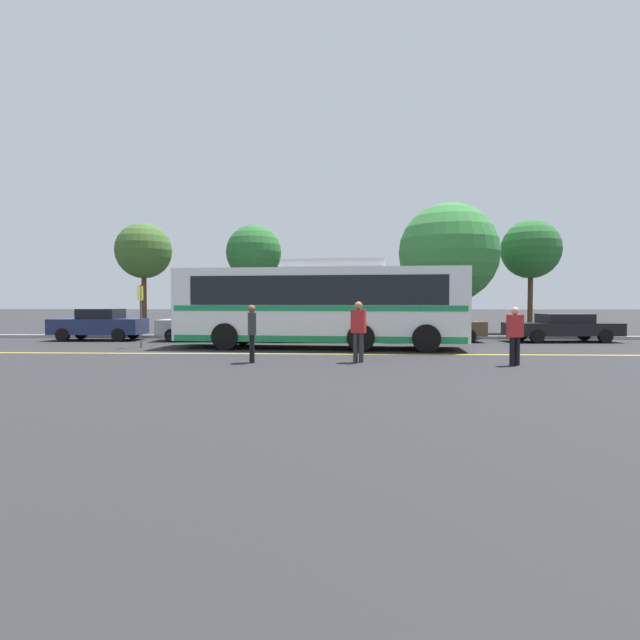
{
  "coord_description": "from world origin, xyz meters",
  "views": [
    {
      "loc": [
        1.55,
        -19.47,
        1.77
      ],
      "look_at": [
        0.79,
        -0.27,
        1.09
      ],
      "focal_mm": 28.0,
      "sensor_mm": 36.0,
      "label": 1
    }
  ],
  "objects_px": {
    "parked_car_0": "(100,324)",
    "parked_car_1": "(204,324)",
    "bus_stop_sign": "(141,308)",
    "tree_2": "(254,253)",
    "transit_bus": "(320,303)",
    "pedestrian_0": "(358,328)",
    "parked_car_3": "(432,325)",
    "parked_car_2": "(312,327)",
    "tree_0": "(448,253)",
    "tree_1": "(144,251)",
    "pedestrian_1": "(515,332)",
    "pedestrian_2": "(252,330)",
    "tree_3": "(531,250)"
  },
  "relations": [
    {
      "from": "pedestrian_1",
      "to": "tree_2",
      "type": "height_order",
      "value": "tree_2"
    },
    {
      "from": "transit_bus",
      "to": "parked_car_1",
      "type": "relative_size",
      "value": 2.78
    },
    {
      "from": "parked_car_0",
      "to": "parked_car_2",
      "type": "bearing_deg",
      "value": -93.38
    },
    {
      "from": "transit_bus",
      "to": "parked_car_1",
      "type": "bearing_deg",
      "value": 62.14
    },
    {
      "from": "tree_2",
      "to": "tree_0",
      "type": "bearing_deg",
      "value": -13.55
    },
    {
      "from": "parked_car_3",
      "to": "bus_stop_sign",
      "type": "xyz_separation_m",
      "value": [
        -11.99,
        -3.52,
        0.81
      ]
    },
    {
      "from": "transit_bus",
      "to": "parked_car_0",
      "type": "bearing_deg",
      "value": 76.09
    },
    {
      "from": "parked_car_0",
      "to": "tree_0",
      "type": "xyz_separation_m",
      "value": [
        16.86,
        3.28,
        3.57
      ]
    },
    {
      "from": "pedestrian_0",
      "to": "parked_car_3",
      "type": "bearing_deg",
      "value": -97.57
    },
    {
      "from": "parked_car_3",
      "to": "parked_car_2",
      "type": "bearing_deg",
      "value": -93.29
    },
    {
      "from": "pedestrian_1",
      "to": "pedestrian_2",
      "type": "height_order",
      "value": "pedestrian_2"
    },
    {
      "from": "tree_2",
      "to": "transit_bus",
      "type": "bearing_deg",
      "value": -66.03
    },
    {
      "from": "pedestrian_1",
      "to": "bus_stop_sign",
      "type": "height_order",
      "value": "bus_stop_sign"
    },
    {
      "from": "parked_car_1",
      "to": "tree_1",
      "type": "xyz_separation_m",
      "value": [
        -4.79,
        5.03,
        3.91
      ]
    },
    {
      "from": "pedestrian_1",
      "to": "tree_1",
      "type": "bearing_deg",
      "value": 121.87
    },
    {
      "from": "bus_stop_sign",
      "to": "transit_bus",
      "type": "bearing_deg",
      "value": -84.83
    },
    {
      "from": "parked_car_2",
      "to": "tree_2",
      "type": "bearing_deg",
      "value": 29.67
    },
    {
      "from": "pedestrian_0",
      "to": "pedestrian_2",
      "type": "distance_m",
      "value": 3.13
    },
    {
      "from": "transit_bus",
      "to": "tree_0",
      "type": "xyz_separation_m",
      "value": [
        6.37,
        6.93,
        2.58
      ]
    },
    {
      "from": "parked_car_3",
      "to": "bus_stop_sign",
      "type": "distance_m",
      "value": 12.52
    },
    {
      "from": "tree_0",
      "to": "tree_1",
      "type": "bearing_deg",
      "value": 174.1
    },
    {
      "from": "parked_car_3",
      "to": "tree_1",
      "type": "height_order",
      "value": "tree_1"
    },
    {
      "from": "parked_car_1",
      "to": "pedestrian_0",
      "type": "xyz_separation_m",
      "value": [
        6.86,
        -8.15,
        0.27
      ]
    },
    {
      "from": "parked_car_3",
      "to": "bus_stop_sign",
      "type": "relative_size",
      "value": 1.82
    },
    {
      "from": "pedestrian_0",
      "to": "pedestrian_2",
      "type": "xyz_separation_m",
      "value": [
        -3.12,
        -0.19,
        -0.07
      ]
    },
    {
      "from": "parked_car_0",
      "to": "bus_stop_sign",
      "type": "bearing_deg",
      "value": -138.74
    },
    {
      "from": "tree_2",
      "to": "pedestrian_1",
      "type": "bearing_deg",
      "value": -55.83
    },
    {
      "from": "transit_bus",
      "to": "pedestrian_0",
      "type": "relative_size",
      "value": 6.36
    },
    {
      "from": "parked_car_0",
      "to": "pedestrian_2",
      "type": "xyz_separation_m",
      "value": [
        8.66,
        -8.37,
        0.22
      ]
    },
    {
      "from": "parked_car_0",
      "to": "tree_3",
      "type": "relative_size",
      "value": 0.65
    },
    {
      "from": "pedestrian_1",
      "to": "tree_0",
      "type": "relative_size",
      "value": 0.24
    },
    {
      "from": "parked_car_0",
      "to": "parked_car_1",
      "type": "bearing_deg",
      "value": -92.4
    },
    {
      "from": "bus_stop_sign",
      "to": "tree_2",
      "type": "bearing_deg",
      "value": -11.41
    },
    {
      "from": "parked_car_3",
      "to": "tree_0",
      "type": "relative_size",
      "value": 0.65
    },
    {
      "from": "parked_car_3",
      "to": "pedestrian_0",
      "type": "bearing_deg",
      "value": -28.64
    },
    {
      "from": "pedestrian_0",
      "to": "tree_2",
      "type": "height_order",
      "value": "tree_2"
    },
    {
      "from": "bus_stop_sign",
      "to": "pedestrian_2",
      "type": "bearing_deg",
      "value": -126.93
    },
    {
      "from": "tree_3",
      "to": "parked_car_0",
      "type": "bearing_deg",
      "value": -165.42
    },
    {
      "from": "transit_bus",
      "to": "parked_car_1",
      "type": "distance_m",
      "value": 6.71
    },
    {
      "from": "tree_2",
      "to": "pedestrian_2",
      "type": "bearing_deg",
      "value": -80.44
    },
    {
      "from": "parked_car_0",
      "to": "pedestrian_0",
      "type": "bearing_deg",
      "value": -126.92
    },
    {
      "from": "parked_car_0",
      "to": "pedestrian_0",
      "type": "distance_m",
      "value": 14.35
    },
    {
      "from": "tree_0",
      "to": "tree_3",
      "type": "bearing_deg",
      "value": 25.45
    },
    {
      "from": "parked_car_2",
      "to": "pedestrian_0",
      "type": "relative_size",
      "value": 2.54
    },
    {
      "from": "parked_car_1",
      "to": "tree_2",
      "type": "xyz_separation_m",
      "value": [
        1.34,
        5.85,
        3.87
      ]
    },
    {
      "from": "bus_stop_sign",
      "to": "tree_0",
      "type": "distance_m",
      "value": 15.35
    },
    {
      "from": "pedestrian_0",
      "to": "parked_car_0",
      "type": "bearing_deg",
      "value": -18.01
    },
    {
      "from": "parked_car_1",
      "to": "parked_car_2",
      "type": "distance_m",
      "value": 5.04
    },
    {
      "from": "parked_car_2",
      "to": "pedestrian_0",
      "type": "bearing_deg",
      "value": -168.93
    },
    {
      "from": "parked_car_2",
      "to": "parked_car_3",
      "type": "distance_m",
      "value": 5.46
    }
  ]
}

